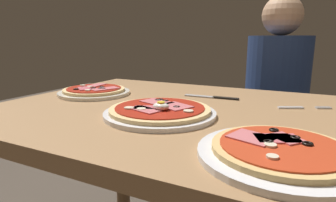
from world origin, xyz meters
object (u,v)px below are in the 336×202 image
object	(u,v)px
pizza_across_right	(94,91)
diner_person	(274,115)
pizza_across_left	(281,152)
pizza_foreground	(160,111)
fork	(300,108)
dining_table	(175,145)
knife	(215,97)

from	to	relation	value
pizza_across_right	diner_person	xyz separation A→B (m)	(0.57, 0.77, -0.21)
pizza_across_left	diner_person	bearing A→B (deg)	96.42
pizza_foreground	fork	distance (m)	0.43
pizza_across_right	fork	size ratio (longest dim) A/B	1.79
diner_person	pizza_across_right	bearing A→B (deg)	53.53
fork	diner_person	xyz separation A→B (m)	(-0.14, 0.66, -0.20)
pizza_foreground	fork	size ratio (longest dim) A/B	2.06
dining_table	pizza_across_right	distance (m)	0.39
pizza_across_right	fork	bearing A→B (deg)	8.58
pizza_foreground	fork	bearing A→B (deg)	37.69
pizza_across_right	diner_person	world-z (taller)	diner_person
knife	diner_person	xyz separation A→B (m)	(0.14, 0.63, -0.20)
fork	knife	bearing A→B (deg)	173.49
dining_table	pizza_across_right	xyz separation A→B (m)	(-0.36, 0.05, 0.14)
dining_table	fork	world-z (taller)	fork
dining_table	fork	distance (m)	0.40
fork	dining_table	bearing A→B (deg)	-156.18
dining_table	knife	xyz separation A→B (m)	(0.07, 0.18, 0.13)
knife	dining_table	bearing A→B (deg)	-110.75
pizza_foreground	knife	world-z (taller)	pizza_foreground
pizza_across_right	diner_person	size ratio (longest dim) A/B	0.22
dining_table	pizza_foreground	size ratio (longest dim) A/B	3.54
pizza_across_right	diner_person	distance (m)	0.98
dining_table	pizza_across_left	xyz separation A→B (m)	(0.33, -0.26, 0.14)
pizza_across_right	diner_person	bearing A→B (deg)	53.53
pizza_foreground	knife	distance (m)	0.30
pizza_foreground	knife	bearing A→B (deg)	77.89
dining_table	diner_person	distance (m)	0.84
dining_table	knife	distance (m)	0.23
fork	diner_person	distance (m)	0.71
pizza_foreground	pizza_across_right	xyz separation A→B (m)	(-0.37, 0.16, -0.00)
pizza_across_left	knife	world-z (taller)	pizza_across_left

